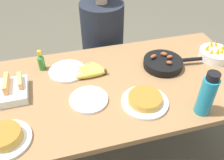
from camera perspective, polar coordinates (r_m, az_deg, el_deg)
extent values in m
plane|color=#565142|center=(2.00, 0.00, -18.06)|extent=(14.00, 14.00, 0.00)
cube|color=olive|center=(1.41, 0.00, -1.48)|extent=(1.72, 0.83, 0.03)
cylinder|color=olive|center=(2.20, 18.05, 0.50)|extent=(0.07, 0.07, 0.74)
ellipsoid|color=gold|center=(1.50, -3.43, 3.07)|extent=(0.11, 0.15, 0.04)
ellipsoid|color=gold|center=(1.50, -4.05, 2.80)|extent=(0.14, 0.14, 0.04)
ellipsoid|color=gold|center=(1.49, -4.82, 2.48)|extent=(0.18, 0.13, 0.04)
ellipsoid|color=gold|center=(1.47, -4.87, 2.02)|extent=(0.19, 0.09, 0.04)
ellipsoid|color=gold|center=(1.45, -5.02, 1.34)|extent=(0.20, 0.05, 0.04)
cylinder|color=#4C3819|center=(1.46, -1.62, 1.93)|extent=(0.02, 0.02, 0.04)
cube|color=silver|center=(1.44, -25.08, -2.94)|extent=(0.29, 0.21, 0.05)
cube|color=#F29E56|center=(1.42, -24.08, -0.80)|extent=(0.02, 0.15, 0.05)
cube|color=#F29E56|center=(1.41, -21.26, -0.21)|extent=(0.03, 0.12, 0.04)
cylinder|color=black|center=(1.57, 12.01, 3.33)|extent=(0.24, 0.24, 0.01)
cylinder|color=black|center=(1.55, 12.14, 4.10)|extent=(0.25, 0.25, 0.04)
cylinder|color=black|center=(1.62, 18.58, 4.71)|extent=(0.14, 0.04, 0.02)
ellipsoid|color=brown|center=(1.53, 9.94, 5.62)|extent=(0.05, 0.04, 0.03)
ellipsoid|color=brown|center=(1.50, 13.60, 4.08)|extent=(0.05, 0.04, 0.03)
ellipsoid|color=brown|center=(1.56, 13.70, 5.42)|extent=(0.04, 0.03, 0.03)
ellipsoid|color=brown|center=(1.58, 12.57, 6.06)|extent=(0.04, 0.04, 0.03)
ellipsoid|color=brown|center=(1.58, 12.20, 6.20)|extent=(0.04, 0.03, 0.03)
cylinder|color=white|center=(1.29, 7.85, -5.28)|extent=(0.25, 0.25, 0.02)
cylinder|color=gold|center=(1.28, 7.95, -4.49)|extent=(0.18, 0.18, 0.03)
cylinder|color=#9F6624|center=(1.26, 8.02, -3.90)|extent=(0.18, 0.18, 0.00)
cylinder|color=white|center=(1.22, -24.05, -13.05)|extent=(0.23, 0.23, 0.02)
cylinder|color=gold|center=(1.20, -24.42, -12.19)|extent=(0.16, 0.16, 0.04)
cylinder|color=#9F6624|center=(1.18, -24.72, -11.49)|extent=(0.15, 0.15, 0.00)
cylinder|color=white|center=(1.51, -10.72, 2.12)|extent=(0.23, 0.23, 0.02)
cylinder|color=#B2B2B7|center=(1.49, -9.91, 2.26)|extent=(0.12, 0.02, 0.01)
cube|color=#B2B2B7|center=(1.50, -12.94, 1.91)|extent=(0.05, 0.03, 0.00)
cylinder|color=white|center=(1.30, -5.61, -4.70)|extent=(0.21, 0.21, 0.02)
cylinder|color=#B2B2B7|center=(1.31, -5.83, -3.56)|extent=(0.06, 0.11, 0.01)
cube|color=#B2B2B7|center=(1.27, -3.49, -5.39)|extent=(0.04, 0.05, 0.00)
cylinder|color=white|center=(1.74, 23.45, 5.69)|extent=(0.20, 0.20, 0.06)
cone|color=orange|center=(1.75, 25.30, 7.27)|extent=(0.04, 0.04, 0.06)
cone|color=orange|center=(1.77, 23.70, 8.03)|extent=(0.04, 0.04, 0.05)
cone|color=orange|center=(1.75, 22.83, 8.08)|extent=(0.04, 0.03, 0.06)
cone|color=orange|center=(1.69, 22.04, 7.27)|extent=(0.04, 0.05, 0.06)
cone|color=orange|center=(1.67, 22.90, 6.35)|extent=(0.04, 0.04, 0.05)
cone|color=orange|center=(1.68, 24.15, 6.36)|extent=(0.04, 0.04, 0.06)
cone|color=orange|center=(1.71, 24.96, 6.30)|extent=(0.04, 0.04, 0.04)
cylinder|color=teal|center=(1.26, 21.75, -3.67)|extent=(0.08, 0.08, 0.21)
cylinder|color=black|center=(1.18, 23.20, 0.77)|extent=(0.06, 0.06, 0.04)
cylinder|color=#337F2D|center=(1.56, -16.57, 3.81)|extent=(0.04, 0.04, 0.08)
cone|color=#337F2D|center=(1.53, -16.94, 5.46)|extent=(0.04, 0.04, 0.02)
cylinder|color=gold|center=(1.51, -17.12, 6.26)|extent=(0.02, 0.02, 0.03)
cube|color=black|center=(2.23, -1.98, -0.34)|extent=(0.37, 0.37, 0.51)
cylinder|color=#1E232D|center=(1.94, -2.32, 11.13)|extent=(0.34, 0.34, 0.50)
cylinder|color=#DBB28E|center=(1.83, -2.55, 18.75)|extent=(0.08, 0.08, 0.05)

